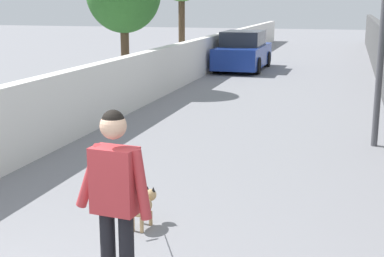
% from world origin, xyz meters
% --- Properties ---
extents(ground_plane, '(80.00, 80.00, 0.00)m').
position_xyz_m(ground_plane, '(14.00, 0.00, 0.00)').
color(ground_plane, gray).
extents(wall_left, '(48.00, 0.30, 1.37)m').
position_xyz_m(wall_left, '(12.00, 3.18, 0.68)').
color(wall_left, silver).
rests_on(wall_left, ground).
extents(person_skateboarder, '(0.26, 0.72, 1.75)m').
position_xyz_m(person_skateboarder, '(1.13, -0.28, 1.11)').
color(person_skateboarder, black).
rests_on(person_skateboarder, skateboard).
extents(dog, '(2.17, 0.63, 1.06)m').
position_xyz_m(dog, '(3.01, 0.21, 0.28)').
color(dog, tan).
rests_on(dog, ground).
extents(car_near, '(4.22, 1.80, 1.54)m').
position_xyz_m(car_near, '(19.03, 2.03, 0.72)').
color(car_near, navy).
rests_on(car_near, ground).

